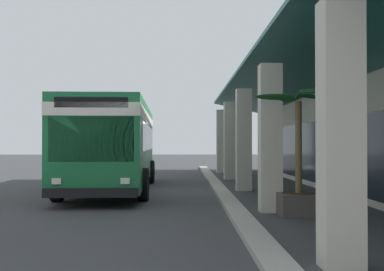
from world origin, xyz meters
name	(u,v)px	position (x,y,z in m)	size (l,w,h in m)	color
ground	(367,191)	(0.00, 8.00, 0.00)	(120.00, 120.00, 0.00)	#38383A
curb_strip	(220,189)	(-0.21, 2.63, 0.06)	(34.49, 0.50, 0.12)	#9E998E
transit_bus	(114,140)	(-0.50, -1.31, 1.85)	(11.29, 3.08, 3.34)	#196638
potted_palm	(298,186)	(6.22, 4.08, 0.71)	(1.68, 1.94, 3.07)	#4C4742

